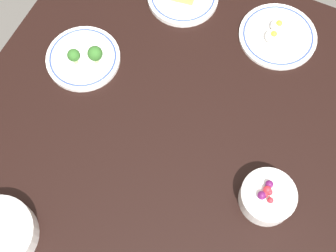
% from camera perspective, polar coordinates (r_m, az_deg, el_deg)
% --- Properties ---
extents(dining_table, '(1.12, 1.05, 0.04)m').
position_cam_1_polar(dining_table, '(1.21, 0.00, -0.75)').
color(dining_table, black).
rests_on(dining_table, ground).
extents(bowl_berries, '(0.13, 0.13, 0.07)m').
position_cam_1_polar(bowl_berries, '(1.13, 12.18, -8.53)').
color(bowl_berries, white).
rests_on(bowl_berries, dining_table).
extents(plate_broccoli, '(0.20, 0.20, 0.07)m').
position_cam_1_polar(plate_broccoli, '(1.30, -10.39, 8.32)').
color(plate_broccoli, white).
rests_on(plate_broccoli, dining_table).
extents(plate_eggs, '(0.22, 0.22, 0.04)m').
position_cam_1_polar(plate_eggs, '(1.36, 13.39, 10.89)').
color(plate_eggs, white).
rests_on(plate_eggs, dining_table).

